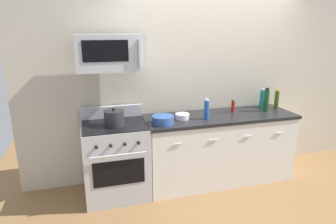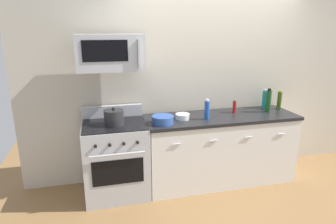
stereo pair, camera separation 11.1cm
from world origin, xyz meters
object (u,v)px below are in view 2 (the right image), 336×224
at_px(bottle_soda_blue, 207,110).
at_px(bowl_white_ceramic, 183,116).
at_px(range_oven, 116,159).
at_px(bottle_hot_sauce_red, 234,107).
at_px(microwave, 110,52).
at_px(bowl_blue_mixing, 163,120).
at_px(stockpot, 114,118).
at_px(bottle_wine_green, 268,101).
at_px(bottle_olive_oil, 279,100).
at_px(bottle_sparkling_teal, 265,99).

distance_m(bottle_soda_blue, bowl_white_ceramic, 0.31).
bearing_deg(range_oven, bottle_hot_sauce_red, 3.45).
bearing_deg(microwave, bowl_blue_mixing, -17.91).
xyz_separation_m(bottle_hot_sauce_red, bowl_blue_mixing, (-1.04, -0.23, -0.03)).
relative_size(bowl_white_ceramic, stockpot, 0.80).
bearing_deg(bottle_wine_green, bottle_hot_sauce_red, 169.72).
height_order(bottle_soda_blue, bowl_blue_mixing, bottle_soda_blue).
bearing_deg(bowl_white_ceramic, range_oven, 179.15).
xyz_separation_m(bottle_olive_oil, bowl_white_ceramic, (-1.44, -0.11, -0.09)).
xyz_separation_m(range_oven, bottle_wine_green, (2.06, 0.01, 0.60)).
distance_m(bottle_olive_oil, bowl_blue_mixing, 1.74).
xyz_separation_m(bottle_soda_blue, bottle_olive_oil, (1.16, 0.20, 0.01)).
height_order(bottle_hot_sauce_red, bottle_sparkling_teal, bottle_sparkling_teal).
distance_m(bowl_blue_mixing, stockpot, 0.57).
xyz_separation_m(bottle_soda_blue, bottle_wine_green, (0.93, 0.12, 0.03)).
bearing_deg(bowl_blue_mixing, bottle_hot_sauce_red, 12.61).
bearing_deg(bottle_soda_blue, bottle_hot_sauce_red, 22.98).
bearing_deg(bowl_white_ceramic, bowl_blue_mixing, -156.65).
bearing_deg(bottle_soda_blue, microwave, 172.50).
relative_size(range_oven, bottle_hot_sauce_red, 6.28).
bearing_deg(bowl_blue_mixing, bottle_olive_oil, 7.80).
xyz_separation_m(bottle_wine_green, bottle_olive_oil, (0.23, 0.09, -0.02)).
bearing_deg(bowl_blue_mixing, bottle_soda_blue, 3.26).
relative_size(bottle_soda_blue, bottle_sparkling_teal, 0.96).
bearing_deg(bottle_soda_blue, bottle_sparkling_teal, 17.67).
height_order(bottle_soda_blue, stockpot, bottle_soda_blue).
xyz_separation_m(range_oven, bottle_hot_sauce_red, (1.61, 0.10, 0.53)).
relative_size(bottle_hot_sauce_red, bowl_blue_mixing, 0.66).
distance_m(range_oven, bottle_olive_oil, 2.36).
relative_size(bottle_soda_blue, stockpot, 1.14).
relative_size(bottle_wine_green, bowl_blue_mixing, 1.25).
bearing_deg(range_oven, stockpot, -90.00).
height_order(microwave, bowl_blue_mixing, microwave).
relative_size(bottle_hot_sauce_red, bottle_olive_oil, 0.63).
height_order(range_oven, bottle_hot_sauce_red, bottle_hot_sauce_red).
xyz_separation_m(bottle_sparkling_teal, bowl_white_ceramic, (-1.28, -0.23, -0.09)).
distance_m(microwave, bowl_white_ceramic, 1.16).
relative_size(bottle_olive_oil, bowl_blue_mixing, 1.05).
distance_m(microwave, bottle_sparkling_teal, 2.25).
height_order(bottle_olive_oil, bottle_sparkling_teal, same).
bearing_deg(stockpot, bottle_wine_green, 1.89).
height_order(bottle_wine_green, stockpot, bottle_wine_green).
distance_m(bottle_sparkling_teal, bowl_blue_mixing, 1.61).
bearing_deg(bowl_blue_mixing, microwave, 162.09).
relative_size(bottle_olive_oil, bottle_sparkling_teal, 1.00).
xyz_separation_m(bottle_sparkling_teal, bowl_blue_mixing, (-1.57, -0.35, -0.08)).
relative_size(bottle_sparkling_teal, bowl_white_ceramic, 1.49).
distance_m(bottle_hot_sauce_red, bottle_sparkling_teal, 0.54).
bearing_deg(bottle_wine_green, bottle_soda_blue, -172.69).
height_order(bottle_wine_green, bottle_olive_oil, bottle_wine_green).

